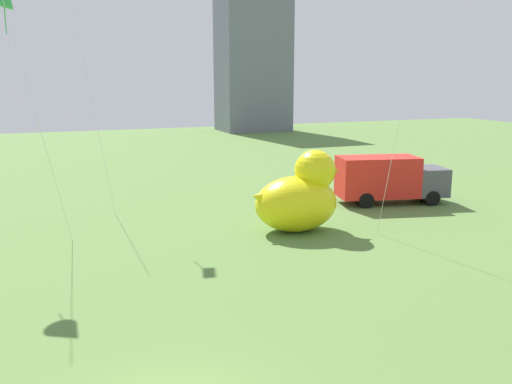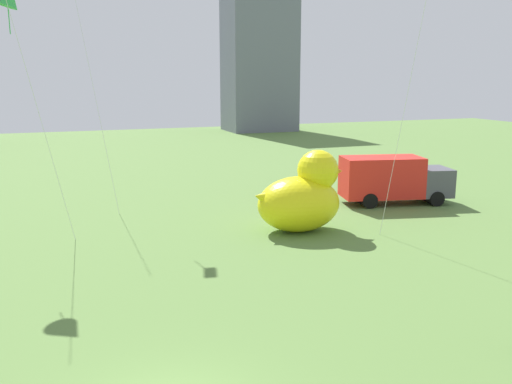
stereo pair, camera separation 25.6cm
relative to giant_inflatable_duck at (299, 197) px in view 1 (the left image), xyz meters
The scene contains 2 objects.
giant_inflatable_duck is the anchor object (origin of this frame).
box_truck 8.49m from the giant_inflatable_duck, 24.87° to the left, with size 6.88×3.68×2.85m.
Camera 1 is at (-2.34, -11.36, 7.66)m, focal length 39.58 mm.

